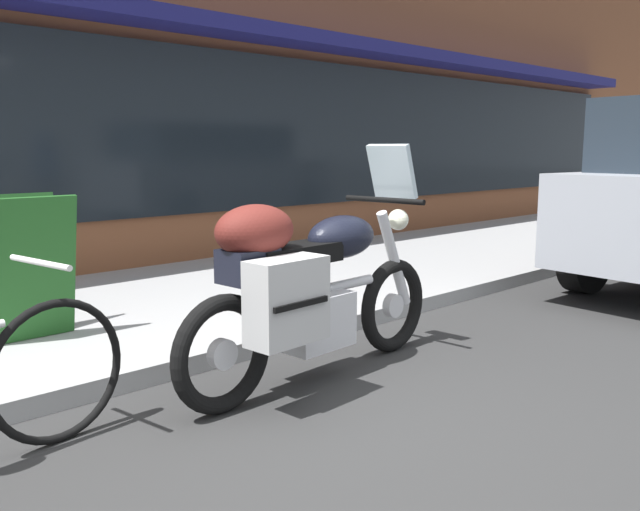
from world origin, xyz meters
name	(u,v)px	position (x,y,z in m)	size (l,w,h in m)	color
ground_plane	(350,439)	(0.00, 0.00, 0.00)	(80.00, 80.00, 0.00)	#2D2D2D
storefront_building	(377,33)	(5.20, 4.45, 2.97)	(18.40, 0.90, 6.06)	brown
sidewalk_curb	(597,226)	(9.00, 2.79, 0.06)	(30.00, 3.01, 0.12)	#969696
touring_motorcycle	(308,284)	(0.37, 0.69, 0.60)	(2.10, 0.74, 1.39)	black
sandwich_board_sign	(27,267)	(-0.57, 2.38, 0.60)	(0.55, 0.41, 0.94)	#1E511E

